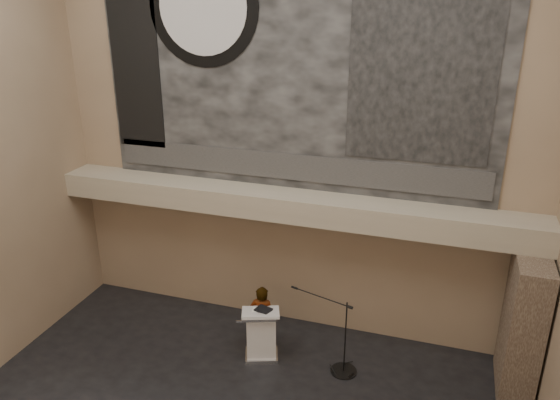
% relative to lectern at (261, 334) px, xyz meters
% --- Properties ---
extents(wall_back, '(10.00, 0.02, 8.50)m').
position_rel_lectern_xyz_m(wall_back, '(0.16, 1.53, 3.70)').
color(wall_back, '#876F56').
rests_on(wall_back, floor).
extents(soffit, '(10.00, 0.80, 0.50)m').
position_rel_lectern_xyz_m(soffit, '(0.16, 1.13, 2.40)').
color(soffit, tan).
rests_on(soffit, wall_back).
extents(sprinkler_left, '(0.04, 0.04, 0.06)m').
position_rel_lectern_xyz_m(sprinkler_left, '(-1.44, 1.08, 2.12)').
color(sprinkler_left, '#B2893D').
rests_on(sprinkler_left, soffit).
extents(sprinkler_right, '(0.04, 0.04, 0.06)m').
position_rel_lectern_xyz_m(sprinkler_right, '(2.06, 1.08, 2.12)').
color(sprinkler_right, '#B2893D').
rests_on(sprinkler_right, soffit).
extents(banner, '(8.00, 0.05, 5.00)m').
position_rel_lectern_xyz_m(banner, '(0.16, 1.50, 5.15)').
color(banner, black).
rests_on(banner, wall_back).
extents(banner_text_strip, '(7.76, 0.02, 0.55)m').
position_rel_lectern_xyz_m(banner_text_strip, '(0.16, 1.46, 3.10)').
color(banner_text_strip, '#303030').
rests_on(banner_text_strip, banner).
extents(banner_clock_rim, '(2.30, 0.02, 2.30)m').
position_rel_lectern_xyz_m(banner_clock_rim, '(-1.64, 1.46, 6.15)').
color(banner_clock_rim, black).
rests_on(banner_clock_rim, banner).
extents(banner_clock_face, '(1.84, 0.02, 1.84)m').
position_rel_lectern_xyz_m(banner_clock_face, '(-1.64, 1.44, 6.15)').
color(banner_clock_face, silver).
rests_on(banner_clock_face, banner).
extents(banner_building_print, '(2.60, 0.02, 3.60)m').
position_rel_lectern_xyz_m(banner_building_print, '(2.56, 1.46, 5.25)').
color(banner_building_print, black).
rests_on(banner_building_print, banner).
extents(banner_brick_print, '(1.10, 0.02, 3.20)m').
position_rel_lectern_xyz_m(banner_brick_print, '(-3.24, 1.46, 4.85)').
color(banner_brick_print, black).
rests_on(banner_brick_print, banner).
extents(stone_pier, '(0.60, 1.40, 2.70)m').
position_rel_lectern_xyz_m(stone_pier, '(4.81, 0.68, 0.80)').
color(stone_pier, '#46372B').
rests_on(stone_pier, floor).
extents(lectern, '(0.87, 0.74, 1.14)m').
position_rel_lectern_xyz_m(lectern, '(0.00, 0.00, 0.00)').
color(lectern, silver).
rests_on(lectern, floor).
extents(binder, '(0.36, 0.32, 0.04)m').
position_rel_lectern_xyz_m(binder, '(0.04, 0.03, 0.56)').
color(binder, black).
rests_on(binder, lectern).
extents(papers, '(0.26, 0.33, 0.00)m').
position_rel_lectern_xyz_m(papers, '(-0.06, -0.05, 0.55)').
color(papers, white).
rests_on(papers, lectern).
extents(speaker_person, '(0.56, 0.39, 1.45)m').
position_rel_lectern_xyz_m(speaker_person, '(-0.09, 0.30, 0.17)').
color(speaker_person, beige).
rests_on(speaker_person, floor).
extents(mic_stand, '(1.44, 0.62, 1.58)m').
position_rel_lectern_xyz_m(mic_stand, '(1.65, 0.08, -0.31)').
color(mic_stand, black).
rests_on(mic_stand, floor).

